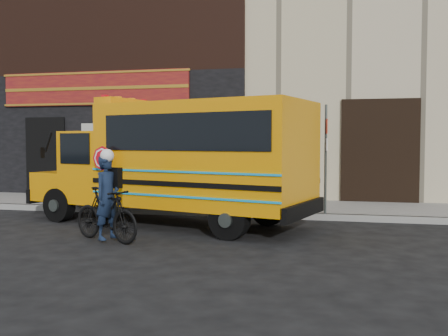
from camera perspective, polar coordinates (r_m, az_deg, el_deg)
ground at (r=10.26m, az=-3.25°, el=-7.67°), size 120.00×120.00×0.00m
curb at (r=12.74m, az=0.00°, el=-5.24°), size 40.00×0.20×0.15m
sidewalk at (r=14.19m, az=1.35°, el=-4.39°), size 40.00×3.00×0.15m
building at (r=20.78m, az=4.85°, el=14.73°), size 20.00×10.70×12.00m
school_bus at (r=11.33m, az=-5.05°, el=1.01°), size 7.22×3.93×2.92m
sign_pole at (r=12.31m, az=11.55°, el=1.34°), size 0.08×0.24×2.80m
bicycle at (r=9.81m, az=-13.35°, el=-5.19°), size 1.77×1.14×1.03m
cyclist at (r=9.75m, az=-13.16°, el=-3.54°), size 0.55×0.68×1.61m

